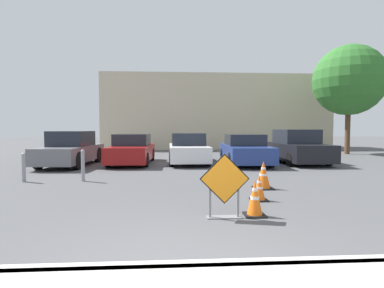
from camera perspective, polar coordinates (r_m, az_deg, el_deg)
name	(u,v)px	position (r m, az deg, el deg)	size (l,w,h in m)	color
ground_plane	(176,166)	(13.36, -3.13, -4.15)	(96.00, 96.00, 0.00)	#4C4C4F
curb_lip	(182,270)	(3.62, -2.00, -22.82)	(30.03, 0.20, 0.14)	#ADAAA3
road_closed_sign	(224,185)	(5.53, 6.21, -7.77)	(0.92, 0.20, 1.19)	black
traffic_cone_nearest	(255,198)	(5.85, 11.87, -10.11)	(0.39, 0.39, 0.68)	black
traffic_cone_second	(259,188)	(7.09, 12.66, -8.22)	(0.38, 0.38, 0.58)	black
traffic_cone_third	(263,175)	(8.47, 13.43, -5.80)	(0.52, 0.52, 0.76)	black
parked_car_nearest	(71,150)	(14.46, -22.03, -1.01)	(1.96, 4.39, 1.54)	slate
parked_car_second	(132,150)	(14.36, -11.32, -1.11)	(1.88, 4.30, 1.40)	maroon
parked_car_third	(188,149)	(14.37, -0.76, -1.00)	(1.87, 4.20, 1.43)	white
parked_car_fourth	(245,150)	(14.25, 10.01, -1.13)	(2.03, 4.47, 1.39)	navy
parked_car_fifth	(296,148)	(15.41, 19.28, -0.66)	(1.96, 4.45, 1.61)	black
bollard_nearest	(83,165)	(9.96, -20.06, -3.70)	(0.12, 0.12, 1.00)	gray
bollard_second	(24,167)	(10.61, -29.41, -3.76)	(0.12, 0.12, 0.90)	gray
building_facade_backdrop	(215,113)	(25.97, 4.39, 5.90)	(18.39, 5.00, 6.00)	beige
street_tree_behind_lot	(349,80)	(22.22, 27.71, 10.67)	(4.51, 4.51, 7.04)	#513823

